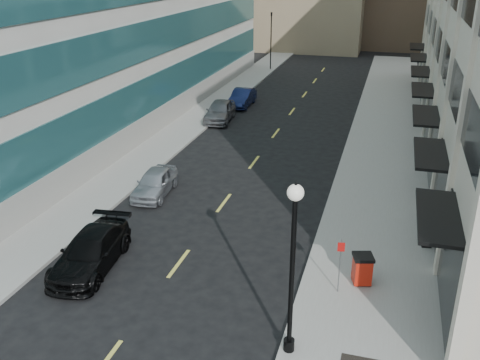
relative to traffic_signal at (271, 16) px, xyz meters
The scene contains 12 objects.
sidewalk_right 31.38m from the traffic_signal, 65.10° to the right, with size 5.00×80.00×0.15m, color gray.
sidewalk_left 28.58m from the traffic_signal, 92.05° to the right, with size 3.00×80.00×0.15m, color gray.
road_centerline 32.00m from the traffic_signal, 79.94° to the right, with size 0.15×68.20×0.01m.
traffic_signal is the anchor object (origin of this frame).
car_black_pickup 41.58m from the traffic_signal, 86.81° to the right, with size 1.97×4.85×1.41m, color black.
car_silver_sedan 34.42m from the traffic_signal, 87.02° to the right, with size 1.58×3.92×1.33m, color #A0A3A8.
car_blue_sedan 16.29m from the traffic_signal, 85.58° to the right, with size 1.47×4.22×1.39m, color #121B45.
car_grey_sedan 20.80m from the traffic_signal, 87.74° to the right, with size 1.84×4.56×1.55m, color slate.
trash_bin 41.88m from the traffic_signal, 72.26° to the right, with size 0.89×0.90×1.17m.
lamppost 45.36m from the traffic_signal, 76.21° to the right, with size 0.47×0.47×5.71m.
sign_post 42.34m from the traffic_signal, 73.60° to the right, with size 0.25×0.08×2.18m.
urn_planter 39.38m from the traffic_signal, 67.25° to the right, with size 0.54×0.54×0.75m.
Camera 1 is at (7.52, -9.17, 11.39)m, focal length 40.00 mm.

